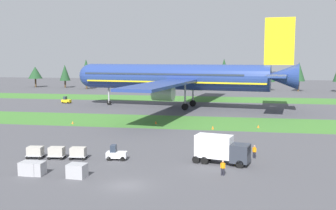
{
  "coord_description": "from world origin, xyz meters",
  "views": [
    {
      "loc": [
        11.33,
        -39.13,
        13.36
      ],
      "look_at": [
        -2.02,
        37.22,
        4.0
      ],
      "focal_mm": 42.96,
      "sensor_mm": 36.0,
      "label": 1
    }
  ],
  "objects_px": {
    "airliner": "(180,77)",
    "uld_container_2": "(77,171)",
    "cargo_dolly_second": "(57,152)",
    "ground_crew_marshaller": "(254,151)",
    "taxiway_marker_0": "(258,126)",
    "ground_crew_loader": "(223,167)",
    "catering_truck": "(221,148)",
    "uld_container_1": "(35,168)",
    "pushback_tractor": "(66,100)",
    "uld_container_0": "(29,168)",
    "taxiway_marker_2": "(156,122)",
    "taxiway_marker_3": "(73,123)",
    "cargo_dolly_lead": "(78,152)",
    "cargo_dolly_third": "(35,151)",
    "taxiway_marker_1": "(213,127)",
    "baggage_tug": "(116,154)"
  },
  "relations": [
    {
      "from": "pushback_tractor",
      "to": "uld_container_1",
      "type": "distance_m",
      "value": 71.98
    },
    {
      "from": "cargo_dolly_third",
      "to": "pushback_tractor",
      "type": "xyz_separation_m",
      "value": [
        -22.46,
        59.99,
        -0.1
      ]
    },
    {
      "from": "catering_truck",
      "to": "ground_crew_marshaller",
      "type": "bearing_deg",
      "value": 143.32
    },
    {
      "from": "uld_container_0",
      "to": "taxiway_marker_1",
      "type": "bearing_deg",
      "value": 60.1
    },
    {
      "from": "cargo_dolly_second",
      "to": "taxiway_marker_0",
      "type": "relative_size",
      "value": 4.48
    },
    {
      "from": "uld_container_2",
      "to": "pushback_tractor",
      "type": "bearing_deg",
      "value": 114.98
    },
    {
      "from": "cargo_dolly_second",
      "to": "ground_crew_loader",
      "type": "xyz_separation_m",
      "value": [
        21.85,
        -3.84,
        0.03
      ]
    },
    {
      "from": "taxiway_marker_0",
      "to": "catering_truck",
      "type": "bearing_deg",
      "value": -102.22
    },
    {
      "from": "cargo_dolly_lead",
      "to": "ground_crew_marshaller",
      "type": "distance_m",
      "value": 23.2
    },
    {
      "from": "catering_truck",
      "to": "taxiway_marker_2",
      "type": "relative_size",
      "value": 13.36
    },
    {
      "from": "uld_container_2",
      "to": "cargo_dolly_second",
      "type": "bearing_deg",
      "value": 128.69
    },
    {
      "from": "pushback_tractor",
      "to": "ground_crew_loader",
      "type": "distance_m",
      "value": 79.16
    },
    {
      "from": "ground_crew_marshaller",
      "to": "taxiway_marker_1",
      "type": "distance_m",
      "value": 21.63
    },
    {
      "from": "ground_crew_loader",
      "to": "taxiway_marker_2",
      "type": "relative_size",
      "value": 3.19
    },
    {
      "from": "pushback_tractor",
      "to": "ground_crew_marshaller",
      "type": "distance_m",
      "value": 75.03
    },
    {
      "from": "ground_crew_loader",
      "to": "uld_container_1",
      "type": "relative_size",
      "value": 0.87
    },
    {
      "from": "taxiway_marker_2",
      "to": "taxiway_marker_3",
      "type": "bearing_deg",
      "value": -169.84
    },
    {
      "from": "taxiway_marker_2",
      "to": "pushback_tractor",
      "type": "bearing_deg",
      "value": 137.07
    },
    {
      "from": "cargo_dolly_lead",
      "to": "uld_container_2",
      "type": "height_order",
      "value": "cargo_dolly_lead"
    },
    {
      "from": "pushback_tractor",
      "to": "uld_container_0",
      "type": "xyz_separation_m",
      "value": [
        25.52,
        -67.04,
        -0.06
      ]
    },
    {
      "from": "baggage_tug",
      "to": "taxiway_marker_1",
      "type": "xyz_separation_m",
      "value": [
        11.01,
        24.5,
        -0.5
      ]
    },
    {
      "from": "pushback_tractor",
      "to": "uld_container_1",
      "type": "bearing_deg",
      "value": 29.29
    },
    {
      "from": "ground_crew_loader",
      "to": "taxiway_marker_1",
      "type": "xyz_separation_m",
      "value": [
        -2.95,
        29.08,
        -0.63
      ]
    },
    {
      "from": "cargo_dolly_lead",
      "to": "cargo_dolly_second",
      "type": "relative_size",
      "value": 1.0
    },
    {
      "from": "ground_crew_marshaller",
      "to": "uld_container_0",
      "type": "height_order",
      "value": "ground_crew_marshaller"
    },
    {
      "from": "baggage_tug",
      "to": "uld_container_2",
      "type": "height_order",
      "value": "baggage_tug"
    },
    {
      "from": "cargo_dolly_lead",
      "to": "ground_crew_loader",
      "type": "relative_size",
      "value": 1.34
    },
    {
      "from": "cargo_dolly_second",
      "to": "ground_crew_marshaller",
      "type": "relative_size",
      "value": 1.34
    },
    {
      "from": "uld_container_0",
      "to": "taxiway_marker_2",
      "type": "bearing_deg",
      "value": 79.04
    },
    {
      "from": "cargo_dolly_second",
      "to": "taxiway_marker_0",
      "type": "xyz_separation_m",
      "value": [
        27.28,
        28.25,
        -0.66
      ]
    },
    {
      "from": "airliner",
      "to": "uld_container_2",
      "type": "relative_size",
      "value": 36.2
    },
    {
      "from": "cargo_dolly_lead",
      "to": "ground_crew_marshaller",
      "type": "relative_size",
      "value": 1.34
    },
    {
      "from": "uld_container_0",
      "to": "cargo_dolly_lead",
      "type": "bearing_deg",
      "value": 70.34
    },
    {
      "from": "airliner",
      "to": "pushback_tractor",
      "type": "distance_m",
      "value": 34.96
    },
    {
      "from": "airliner",
      "to": "baggage_tug",
      "type": "xyz_separation_m",
      "value": [
        -0.63,
        -54.28,
        -7.29
      ]
    },
    {
      "from": "ground_crew_loader",
      "to": "taxiway_marker_2",
      "type": "height_order",
      "value": "ground_crew_loader"
    },
    {
      "from": "taxiway_marker_3",
      "to": "cargo_dolly_second",
      "type": "bearing_deg",
      "value": -70.94
    },
    {
      "from": "cargo_dolly_lead",
      "to": "cargo_dolly_third",
      "type": "distance_m",
      "value": 5.8
    },
    {
      "from": "catering_truck",
      "to": "pushback_tractor",
      "type": "relative_size",
      "value": 2.65
    },
    {
      "from": "cargo_dolly_second",
      "to": "ground_crew_loader",
      "type": "height_order",
      "value": "ground_crew_loader"
    },
    {
      "from": "pushback_tractor",
      "to": "taxiway_marker_0",
      "type": "bearing_deg",
      "value": 67.03
    },
    {
      "from": "catering_truck",
      "to": "taxiway_marker_1",
      "type": "height_order",
      "value": "catering_truck"
    },
    {
      "from": "baggage_tug",
      "to": "taxiway_marker_0",
      "type": "xyz_separation_m",
      "value": [
        19.39,
        27.51,
        -0.55
      ]
    },
    {
      "from": "catering_truck",
      "to": "ground_crew_loader",
      "type": "relative_size",
      "value": 4.2
    },
    {
      "from": "uld_container_1",
      "to": "ground_crew_loader",
      "type": "bearing_deg",
      "value": 9.39
    },
    {
      "from": "airliner",
      "to": "taxiway_marker_1",
      "type": "xyz_separation_m",
      "value": [
        10.38,
        -29.78,
        -7.79
      ]
    },
    {
      "from": "uld_container_2",
      "to": "catering_truck",
      "type": "bearing_deg",
      "value": 28.94
    },
    {
      "from": "ground_crew_marshaller",
      "to": "uld_container_0",
      "type": "xyz_separation_m",
      "value": [
        -25.49,
        -12.02,
        -0.19
      ]
    },
    {
      "from": "taxiway_marker_0",
      "to": "taxiway_marker_3",
      "type": "relative_size",
      "value": 1.03
    },
    {
      "from": "cargo_dolly_third",
      "to": "uld_container_2",
      "type": "distance_m",
      "value": 11.35
    }
  ]
}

